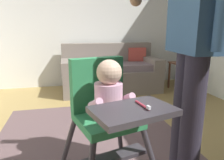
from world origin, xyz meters
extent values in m
cube|color=olive|center=(0.00, 0.00, -0.05)|extent=(5.90, 6.46, 0.10)
cube|color=silver|center=(0.00, 2.46, 1.38)|extent=(5.10, 0.06, 2.76)
cube|color=slate|center=(0.49, 1.88, 0.20)|extent=(1.74, 0.84, 0.40)
cube|color=slate|center=(0.49, 2.21, 0.63)|extent=(1.74, 0.22, 0.46)
cube|color=slate|center=(-0.29, 1.88, 0.50)|extent=(0.20, 0.84, 0.20)
cube|color=slate|center=(1.27, 1.88, 0.50)|extent=(0.20, 0.84, 0.20)
cube|color=slate|center=(0.13, 1.83, 0.46)|extent=(0.66, 0.60, 0.11)
cube|color=slate|center=(0.86, 1.83, 0.46)|extent=(0.66, 0.60, 0.11)
cube|color=#B24238|center=(1.06, 2.08, 0.60)|extent=(0.35, 0.15, 0.34)
cylinder|color=#363138|center=(-0.35, -0.42, 0.26)|extent=(0.19, 0.13, 0.53)
cylinder|color=#363138|center=(0.08, -0.31, 0.26)|extent=(0.13, 0.19, 0.53)
cube|color=#2E834E|center=(-0.08, -0.58, 0.54)|extent=(0.44, 0.44, 0.05)
cube|color=#2E834E|center=(-0.12, -0.43, 0.74)|extent=(0.37, 0.16, 0.35)
cube|color=#363138|center=(-0.01, -0.86, 0.71)|extent=(0.45, 0.35, 0.03)
cube|color=#363138|center=(-0.06, -0.68, 0.35)|extent=(0.41, 0.20, 0.02)
cylinder|color=#E2AAC4|center=(-0.08, -0.60, 0.68)|extent=(0.21, 0.21, 0.22)
sphere|color=beige|center=(-0.07, -0.60, 0.85)|extent=(0.15, 0.15, 0.15)
cylinder|color=#E2AAC4|center=(-0.17, -0.66, 0.69)|extent=(0.08, 0.15, 0.10)
cylinder|color=#E2AAC4|center=(0.03, -0.61, 0.69)|extent=(0.08, 0.15, 0.10)
cylinder|color=#CC384C|center=(0.04, -0.84, 0.73)|extent=(0.03, 0.13, 0.01)
cube|color=white|center=(0.05, -0.90, 0.74)|extent=(0.02, 0.03, 0.02)
cylinder|color=#2E2A38|center=(0.46, -0.56, 0.48)|extent=(0.14, 0.14, 0.96)
cylinder|color=#2E2A38|center=(0.45, -0.68, 0.48)|extent=(0.14, 0.14, 0.96)
sphere|color=#997051|center=(0.14, -0.41, 1.28)|extent=(0.08, 0.08, 0.08)
cube|color=brown|center=(1.80, 1.62, 0.51)|extent=(0.40, 0.40, 0.02)
cylinder|color=brown|center=(1.63, 1.45, 0.25)|extent=(0.04, 0.04, 0.50)
cylinder|color=brown|center=(1.97, 1.45, 0.25)|extent=(0.04, 0.04, 0.50)
cylinder|color=brown|center=(1.63, 1.79, 0.25)|extent=(0.04, 0.04, 0.50)
cylinder|color=brown|center=(1.97, 1.79, 0.25)|extent=(0.04, 0.04, 0.50)
cylinder|color=gold|center=(1.81, 1.62, 0.57)|extent=(0.07, 0.07, 0.10)
camera|label=1|loc=(-0.33, -1.76, 1.09)|focal=33.16mm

